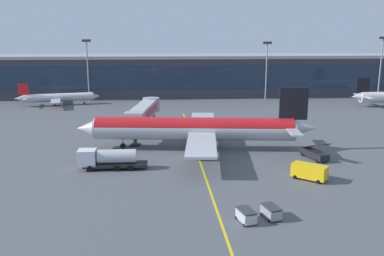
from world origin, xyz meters
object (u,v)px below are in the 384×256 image
object	(u,v)px
belt_loader	(314,153)
commuter_jet_near	(58,97)
main_airliner	(195,129)
fuel_tanker	(108,159)
baggage_cart_0	(246,215)
crew_van	(309,171)
baggage_cart_1	(271,212)

from	to	relation	value
belt_loader	commuter_jet_near	world-z (taller)	commuter_jet_near
belt_loader	main_airliner	bearing A→B (deg)	159.74
fuel_tanker	commuter_jet_near	xyz separation A→B (m)	(-23.34, 63.47, 0.65)
belt_loader	baggage_cart_0	world-z (taller)	belt_loader
crew_van	commuter_jet_near	xyz separation A→B (m)	(-53.44, 70.21, 1.08)
crew_van	commuter_jet_near	distance (m)	88.24
baggage_cart_0	baggage_cart_1	distance (m)	3.20
crew_van	belt_loader	bearing A→B (deg)	66.34
fuel_tanker	crew_van	world-z (taller)	fuel_tanker
main_airliner	fuel_tanker	distance (m)	18.45
fuel_tanker	baggage_cart_1	bearing A→B (deg)	-42.48
commuter_jet_near	baggage_cart_1	bearing A→B (deg)	-61.72
main_airliner	baggage_cart_0	xyz separation A→B (m)	(3.54, -31.31, -3.15)
fuel_tanker	commuter_jet_near	bearing A→B (deg)	110.19
commuter_jet_near	crew_van	bearing A→B (deg)	-52.72
main_airliner	crew_van	distance (m)	23.64
fuel_tanker	crew_van	xyz separation A→B (m)	(30.10, -6.74, -0.43)
belt_loader	baggage_cart_0	distance (m)	29.03
fuel_tanker	main_airliner	bearing A→B (deg)	36.81
fuel_tanker	belt_loader	size ratio (longest dim) A/B	1.55
belt_loader	baggage_cart_0	size ratio (longest dim) A/B	2.37
crew_van	baggage_cart_1	xyz separation A→B (m)	(-8.80, -12.76, -0.53)
baggage_cart_1	commuter_jet_near	distance (m)	94.23
crew_van	main_airliner	bearing A→B (deg)	131.06
main_airliner	fuel_tanker	bearing A→B (deg)	-143.19
fuel_tanker	belt_loader	distance (m)	34.83
baggage_cart_0	commuter_jet_near	size ratio (longest dim) A/B	0.12
fuel_tanker	crew_van	bearing A→B (deg)	-12.63
main_airliner	commuter_jet_near	bearing A→B (deg)	125.91
baggage_cart_0	baggage_cart_1	bearing A→B (deg)	15.05
baggage_cart_0	commuter_jet_near	xyz separation A→B (m)	(-41.55, 83.80, 1.61)
baggage_cart_1	fuel_tanker	bearing A→B (deg)	137.52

